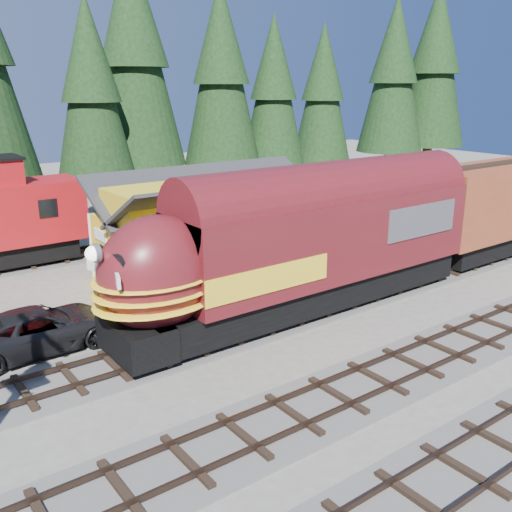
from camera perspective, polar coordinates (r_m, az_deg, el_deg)
ground at (r=22.45m, az=12.29°, el=-8.40°), size 120.00×120.00×0.00m
track_siding at (r=32.19m, az=18.80°, el=-1.03°), size 68.00×3.20×0.33m
depot at (r=29.03m, az=-3.04°, el=3.92°), size 12.80×7.00×5.30m
conifer_backdrop at (r=43.92m, az=-6.16°, el=17.65°), size 78.82×22.24×17.15m
locomotive at (r=23.49m, az=3.89°, el=0.40°), size 17.83×3.54×4.85m
pickup_truck_a at (r=22.50m, az=-20.81°, el=-6.86°), size 5.81×2.74×1.60m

